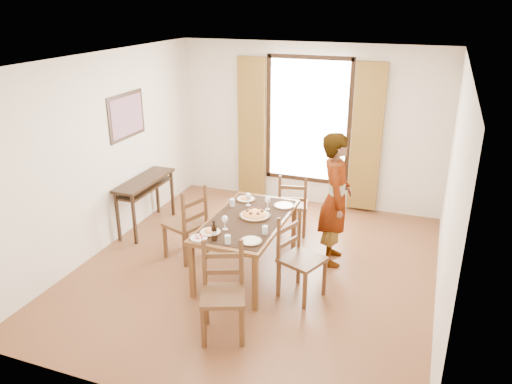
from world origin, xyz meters
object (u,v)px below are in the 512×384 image
(console_table, at_px, (145,186))
(dining_table, at_px, (247,223))
(man, at_px, (336,200))
(pasta_platter, at_px, (255,213))

(console_table, distance_m, dining_table, 2.06)
(dining_table, xyz_separation_m, man, (0.98, 0.67, 0.21))
(console_table, distance_m, pasta_platter, 2.10)
(man, height_order, pasta_platter, man)
(pasta_platter, bearing_deg, console_table, 162.99)
(dining_table, relative_size, man, 0.94)
(console_table, bearing_deg, pasta_platter, -17.01)
(console_table, height_order, pasta_platter, pasta_platter)
(dining_table, relative_size, pasta_platter, 4.21)
(console_table, height_order, man, man)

